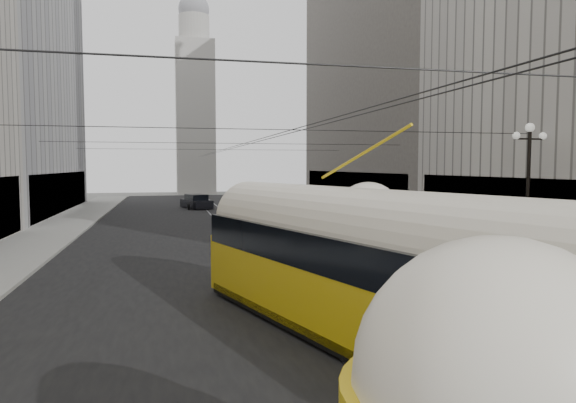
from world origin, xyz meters
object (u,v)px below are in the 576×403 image
streetcar (392,275)px  city_bus (321,211)px  pedestrian_crossing_b (430,363)px  pedestrian_sidewalk_right (485,235)px

streetcar → city_bus: (4.43, 20.11, -0.34)m
city_bus → pedestrian_crossing_b: bearing=-102.0°
city_bus → pedestrian_sidewalk_right: city_bus is taller
streetcar → pedestrian_sidewalk_right: bearing=47.8°
city_bus → streetcar: bearing=-102.4°
streetcar → city_bus: size_ratio=1.49×
pedestrian_crossing_b → pedestrian_sidewalk_right: 17.04m
pedestrian_crossing_b → pedestrian_sidewalk_right: bearing=172.3°
city_bus → pedestrian_crossing_b: 23.12m
city_bus → pedestrian_sidewalk_right: (5.57, -9.08, -0.52)m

